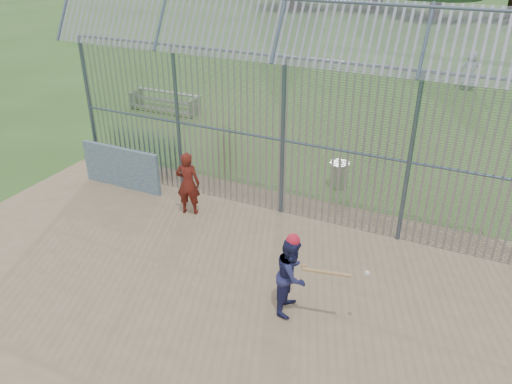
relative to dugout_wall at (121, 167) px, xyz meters
The scene contains 10 objects.
ground 5.47m from the dugout_wall, 32.23° to the right, with size 120.00×120.00×0.00m, color #2D511E.
dirt_infield 5.75m from the dugout_wall, 36.47° to the right, with size 14.00×10.00×0.02m, color #756047.
dugout_wall is the anchor object (origin of this frame).
batter 6.82m from the dugout_wall, 24.02° to the right, with size 0.76×0.60×1.57m, color navy.
onlooker 2.54m from the dugout_wall, 10.11° to the right, with size 0.61×0.40×1.67m, color maroon.
bg_kid_standing 16.87m from the dugout_wall, 61.93° to the left, with size 0.86×0.56×1.75m, color slate.
batting_gear 7.05m from the dugout_wall, 23.65° to the right, with size 1.54×0.39×0.55m.
trash_can 6.12m from the dugout_wall, 25.87° to the left, with size 0.56×0.56×0.82m.
bleacher 6.80m from the dugout_wall, 114.68° to the left, with size 3.00×0.95×0.72m.
backstop_fence 6.66m from the dugout_wall, ahead, with size 20.09×0.81×5.30m.
Camera 1 is at (4.24, -6.93, 6.47)m, focal length 35.00 mm.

